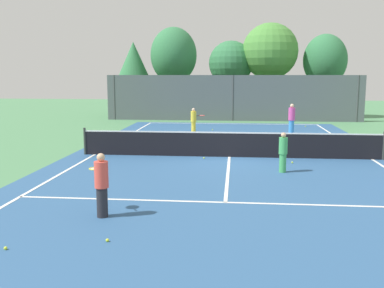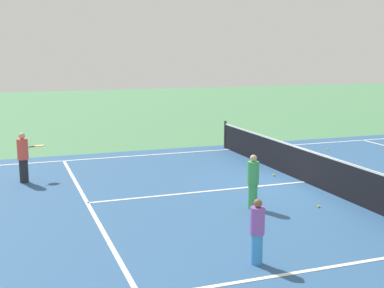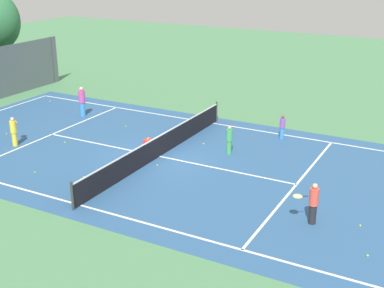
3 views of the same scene
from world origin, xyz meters
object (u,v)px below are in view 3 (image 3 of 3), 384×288
player_2 (229,139)px  player_3 (82,101)px  player_1 (313,203)px  tennis_ball_9 (35,172)px  tennis_ball_1 (126,126)px  player_4 (282,127)px  tennis_ball_4 (84,177)px  tennis_ball_6 (360,226)px  player_0 (14,131)px  ball_crate (149,143)px  tennis_ball_0 (7,134)px  tennis_ball_8 (157,165)px  tennis_ball_2 (65,142)px  tennis_ball_7 (204,144)px  tennis_ball_3 (50,101)px  tennis_ball_5 (368,256)px

player_2 → player_3: size_ratio=0.81×
player_1 → tennis_ball_9: size_ratio=22.62×
player_1 → player_2: size_ratio=1.11×
player_3 → tennis_ball_1: player_3 is taller
player_3 → player_4: (1.65, -11.14, -0.23)m
tennis_ball_4 → tennis_ball_6: same height
player_0 → ball_crate: player_0 is taller
ball_crate → tennis_ball_0: (-1.97, 7.29, -0.15)m
player_1 → tennis_ball_8: size_ratio=22.62×
tennis_ball_2 → tennis_ball_7: (3.00, -6.01, 0.00)m
tennis_ball_4 → player_0: bearing=74.9°
tennis_ball_7 → player_3: bearing=83.5°
tennis_ball_4 → tennis_ball_7: size_ratio=1.00×
player_1 → tennis_ball_1: player_1 is taller
player_4 → tennis_ball_7: 4.02m
player_1 → tennis_ball_3: (7.39, 18.58, -0.74)m
player_4 → player_3: bearing=98.4°
tennis_ball_2 → tennis_ball_3: (5.25, 5.80, 0.00)m
tennis_ball_2 → tennis_ball_8: same height
tennis_ball_1 → player_4: bearing=-74.6°
player_0 → player_4: bearing=-57.3°
player_2 → tennis_ball_1: 6.51m
tennis_ball_0 → player_4: bearing=-64.2°
player_4 → ball_crate: size_ratio=2.88×
player_2 → tennis_ball_5: (-5.85, -7.30, -0.66)m
player_4 → tennis_ball_5: 10.69m
tennis_ball_4 → tennis_ball_7: 6.36m
tennis_ball_1 → tennis_ball_5: 15.29m
tennis_ball_0 → tennis_ball_8: 8.91m
player_1 → tennis_ball_2: player_1 is taller
ball_crate → tennis_ball_7: 2.64m
tennis_ball_0 → tennis_ball_6: (-1.12, -17.75, 0.00)m
player_1 → tennis_ball_9: bearing=96.3°
player_2 → tennis_ball_2: 8.01m
ball_crate → tennis_ball_4: bearing=175.3°
player_4 → tennis_ball_9: player_4 is taller
player_0 → tennis_ball_3: size_ratio=21.59×
tennis_ball_4 → player_1: bearing=-85.7°
tennis_ball_3 → tennis_ball_9: (-8.66, -7.14, 0.00)m
player_0 → tennis_ball_9: size_ratio=21.59×
tennis_ball_5 → tennis_ball_7: bearing=54.4°
player_1 → tennis_ball_2: (2.14, 12.78, -0.74)m
tennis_ball_0 → tennis_ball_9: 5.63m
player_1 → tennis_ball_2: 12.98m
tennis_ball_3 → tennis_ball_8: same height
ball_crate → tennis_ball_6: ball_crate is taller
player_0 → tennis_ball_9: 3.84m
player_3 → player_4: 11.27m
player_2 → player_4: (3.09, -1.46, -0.06)m
player_2 → player_3: player_3 is taller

